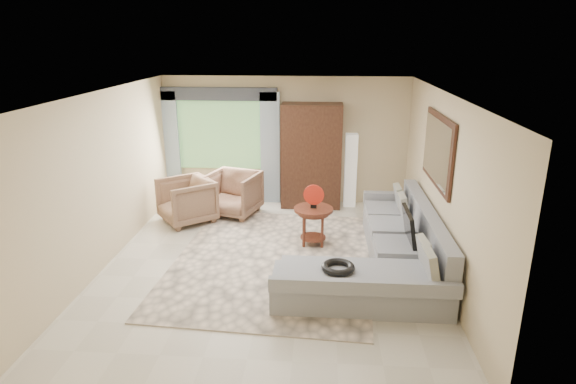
# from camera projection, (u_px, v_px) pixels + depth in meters

# --- Properties ---
(ground) EXTENTS (6.00, 6.00, 0.00)m
(ground) POSITION_uv_depth(u_px,v_px,m) (270.00, 263.00, 7.46)
(ground) COLOR silver
(ground) RESTS_ON ground
(area_rug) EXTENTS (3.25, 4.18, 0.02)m
(area_rug) POSITION_uv_depth(u_px,v_px,m) (273.00, 259.00, 7.56)
(area_rug) COLOR #FBE2C7
(area_rug) RESTS_ON ground
(sectional_sofa) EXTENTS (2.30, 3.46, 0.90)m
(sectional_sofa) POSITION_uv_depth(u_px,v_px,m) (389.00, 255.00, 7.08)
(sectional_sofa) COLOR gray
(sectional_sofa) RESTS_ON ground
(tv_screen) EXTENTS (0.14, 0.74, 0.48)m
(tv_screen) POSITION_uv_depth(u_px,v_px,m) (409.00, 226.00, 6.98)
(tv_screen) COLOR black
(tv_screen) RESTS_ON sectional_sofa
(garden_hose) EXTENTS (0.43, 0.43, 0.09)m
(garden_hose) POSITION_uv_depth(u_px,v_px,m) (338.00, 267.00, 6.13)
(garden_hose) COLOR black
(garden_hose) RESTS_ON sectional_sofa
(coffee_table) EXTENTS (0.65, 0.65, 0.65)m
(coffee_table) POSITION_uv_depth(u_px,v_px,m) (313.00, 225.00, 8.02)
(coffee_table) COLOR #461B12
(coffee_table) RESTS_ON ground
(red_disc) EXTENTS (0.34, 0.07, 0.34)m
(red_disc) POSITION_uv_depth(u_px,v_px,m) (314.00, 195.00, 7.85)
(red_disc) COLOR red
(red_disc) RESTS_ON coffee_table
(armchair_left) EXTENTS (1.27, 1.27, 0.84)m
(armchair_left) POSITION_uv_depth(u_px,v_px,m) (186.00, 201.00, 8.98)
(armchair_left) COLOR #846648
(armchair_left) RESTS_ON ground
(armchair_right) EXTENTS (1.15, 1.16, 0.85)m
(armchair_right) POSITION_uv_depth(u_px,v_px,m) (233.00, 194.00, 9.36)
(armchair_right) COLOR #946650
(armchair_right) RESTS_ON ground
(potted_plant) EXTENTS (0.53, 0.48, 0.54)m
(potted_plant) POSITION_uv_depth(u_px,v_px,m) (177.00, 192.00, 9.97)
(potted_plant) COLOR #999999
(potted_plant) RESTS_ON ground
(armoire) EXTENTS (1.20, 0.55, 2.10)m
(armoire) POSITION_uv_depth(u_px,v_px,m) (311.00, 156.00, 9.67)
(armoire) COLOR black
(armoire) RESTS_ON ground
(floor_lamp) EXTENTS (0.24, 0.24, 1.50)m
(floor_lamp) POSITION_uv_depth(u_px,v_px,m) (351.00, 170.00, 9.77)
(floor_lamp) COLOR silver
(floor_lamp) RESTS_ON ground
(window) EXTENTS (1.80, 0.04, 1.40)m
(window) POSITION_uv_depth(u_px,v_px,m) (220.00, 135.00, 9.93)
(window) COLOR #669E59
(window) RESTS_ON wall_back
(curtain_left) EXTENTS (0.40, 0.08, 2.30)m
(curtain_left) POSITION_uv_depth(u_px,v_px,m) (170.00, 147.00, 10.00)
(curtain_left) COLOR #9EB7CC
(curtain_left) RESTS_ON ground
(curtain_right) EXTENTS (0.40, 0.08, 2.30)m
(curtain_right) POSITION_uv_depth(u_px,v_px,m) (270.00, 149.00, 9.85)
(curtain_right) COLOR #9EB7CC
(curtain_right) RESTS_ON ground
(valance) EXTENTS (2.40, 0.12, 0.26)m
(valance) POSITION_uv_depth(u_px,v_px,m) (217.00, 94.00, 9.60)
(valance) COLOR #1E232D
(valance) RESTS_ON wall_back
(wall_mirror) EXTENTS (0.05, 1.70, 1.05)m
(wall_mirror) POSITION_uv_depth(u_px,v_px,m) (438.00, 150.00, 7.08)
(wall_mirror) COLOR black
(wall_mirror) RESTS_ON wall_right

